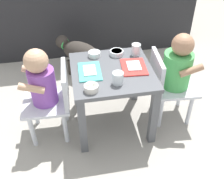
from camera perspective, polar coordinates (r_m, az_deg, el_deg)
ground_plane at (r=1.85m, az=0.00°, el=-6.88°), size 7.00×7.00×0.00m
dining_table at (r=1.63m, az=0.00°, el=1.80°), size 0.49×0.49×0.43m
seated_child_left at (r=1.57m, az=-14.47°, el=0.94°), size 0.29×0.29×0.62m
seated_child_right at (r=1.70m, az=13.66°, el=4.30°), size 0.30×0.30×0.63m
dog at (r=2.21m, az=-7.10°, el=8.01°), size 0.40×0.38×0.32m
food_tray_left at (r=1.56m, az=-4.89°, el=4.00°), size 0.14×0.21×0.02m
food_tray_right at (r=1.60m, az=4.77°, el=4.99°), size 0.16×0.20×0.02m
water_cup_left at (r=1.45m, az=1.32°, el=2.38°), size 0.06×0.06×0.07m
water_cup_right at (r=1.72m, az=5.26°, el=8.54°), size 0.06×0.06×0.07m
cereal_bowl_left_side at (r=1.72m, az=1.02°, el=8.06°), size 0.09×0.09×0.03m
cereal_bowl_right_side at (r=1.40m, az=-4.54°, el=0.39°), size 0.08×0.08×0.04m
veggie_bowl_near at (r=1.70m, az=-3.88°, el=7.77°), size 0.08×0.08×0.03m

